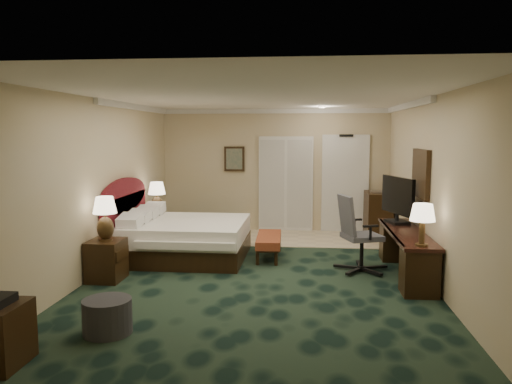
# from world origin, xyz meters

# --- Properties ---
(floor) EXTENTS (5.00, 7.50, 0.00)m
(floor) POSITION_xyz_m (0.00, 0.00, 0.00)
(floor) COLOR black
(floor) RESTS_ON ground
(ceiling) EXTENTS (5.00, 7.50, 0.00)m
(ceiling) POSITION_xyz_m (0.00, 0.00, 2.70)
(ceiling) COLOR white
(ceiling) RESTS_ON wall_back
(wall_back) EXTENTS (5.00, 0.00, 2.70)m
(wall_back) POSITION_xyz_m (0.00, 3.75, 1.35)
(wall_back) COLOR tan
(wall_back) RESTS_ON ground
(wall_front) EXTENTS (5.00, 0.00, 2.70)m
(wall_front) POSITION_xyz_m (0.00, -3.75, 1.35)
(wall_front) COLOR tan
(wall_front) RESTS_ON ground
(wall_left) EXTENTS (0.00, 7.50, 2.70)m
(wall_left) POSITION_xyz_m (-2.50, 0.00, 1.35)
(wall_left) COLOR tan
(wall_left) RESTS_ON ground
(wall_right) EXTENTS (0.00, 7.50, 2.70)m
(wall_right) POSITION_xyz_m (2.50, 0.00, 1.35)
(wall_right) COLOR tan
(wall_right) RESTS_ON ground
(crown_molding) EXTENTS (5.00, 7.50, 0.10)m
(crown_molding) POSITION_xyz_m (0.00, 0.00, 2.65)
(crown_molding) COLOR silver
(crown_molding) RESTS_ON wall_back
(tile_patch) EXTENTS (3.20, 1.70, 0.01)m
(tile_patch) POSITION_xyz_m (0.90, 2.90, 0.01)
(tile_patch) COLOR beige
(tile_patch) RESTS_ON ground
(headboard) EXTENTS (0.12, 2.00, 1.40)m
(headboard) POSITION_xyz_m (-2.44, 1.00, 0.70)
(headboard) COLOR #4E0A11
(headboard) RESTS_ON ground
(entry_door) EXTENTS (1.02, 0.06, 2.18)m
(entry_door) POSITION_xyz_m (1.55, 3.72, 1.05)
(entry_door) COLOR silver
(entry_door) RESTS_ON ground
(closet_doors) EXTENTS (1.20, 0.06, 2.10)m
(closet_doors) POSITION_xyz_m (0.25, 3.71, 1.05)
(closet_doors) COLOR beige
(closet_doors) RESTS_ON ground
(wall_art) EXTENTS (0.45, 0.06, 0.55)m
(wall_art) POSITION_xyz_m (-0.90, 3.71, 1.60)
(wall_art) COLOR #3E5950
(wall_art) RESTS_ON wall_back
(wall_mirror) EXTENTS (0.05, 0.95, 0.75)m
(wall_mirror) POSITION_xyz_m (2.46, 0.60, 1.55)
(wall_mirror) COLOR white
(wall_mirror) RESTS_ON wall_right
(bed) EXTENTS (2.05, 1.90, 0.65)m
(bed) POSITION_xyz_m (-1.38, 1.10, 0.32)
(bed) COLOR white
(bed) RESTS_ON ground
(nightstand_near) EXTENTS (0.48, 0.55, 0.60)m
(nightstand_near) POSITION_xyz_m (-2.24, -0.35, 0.30)
(nightstand_near) COLOR black
(nightstand_near) RESTS_ON ground
(nightstand_far) EXTENTS (0.47, 0.53, 0.58)m
(nightstand_far) POSITION_xyz_m (-2.25, 2.18, 0.29)
(nightstand_far) COLOR black
(nightstand_far) RESTS_ON ground
(lamp_near) EXTENTS (0.37, 0.37, 0.65)m
(lamp_near) POSITION_xyz_m (-2.23, -0.37, 0.93)
(lamp_near) COLOR #32200E
(lamp_near) RESTS_ON nightstand_near
(lamp_far) EXTENTS (0.39, 0.39, 0.64)m
(lamp_far) POSITION_xyz_m (-2.21, 2.14, 0.90)
(lamp_far) COLOR #32200E
(lamp_far) RESTS_ON nightstand_far
(bed_bench) EXTENTS (0.45, 1.19, 0.40)m
(bed_bench) POSITION_xyz_m (0.06, 1.21, 0.20)
(bed_bench) COLOR maroon
(bed_bench) RESTS_ON ground
(ottoman) EXTENTS (0.55, 0.55, 0.38)m
(ottoman) POSITION_xyz_m (-1.45, -2.26, 0.19)
(ottoman) COLOR #2D2D33
(ottoman) RESTS_ON ground
(desk) EXTENTS (0.51, 2.37, 0.68)m
(desk) POSITION_xyz_m (2.22, 0.36, 0.34)
(desk) COLOR black
(desk) RESTS_ON ground
(tv) EXTENTS (0.39, 0.97, 0.77)m
(tv) POSITION_xyz_m (2.20, 1.02, 1.07)
(tv) COLOR black
(tv) RESTS_ON desk
(desk_lamp) EXTENTS (0.34, 0.34, 0.58)m
(desk_lamp) POSITION_xyz_m (2.22, -0.65, 0.97)
(desk_lamp) COLOR #32200E
(desk_lamp) RESTS_ON desk
(desk_chair) EXTENTS (0.89, 0.86, 1.22)m
(desk_chair) POSITION_xyz_m (1.58, 0.52, 0.61)
(desk_chair) COLOR #504F55
(desk_chair) RESTS_ON ground
(minibar) EXTENTS (0.50, 0.90, 0.95)m
(minibar) POSITION_xyz_m (2.20, 3.20, 0.47)
(minibar) COLOR black
(minibar) RESTS_ON ground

